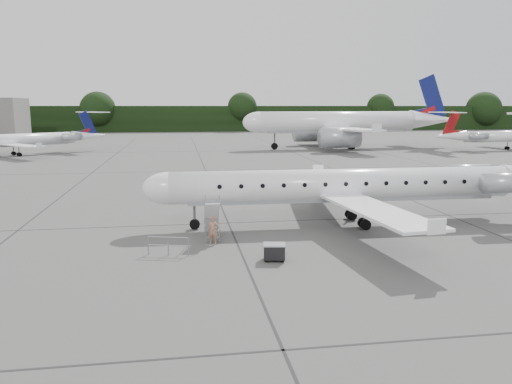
{
  "coord_description": "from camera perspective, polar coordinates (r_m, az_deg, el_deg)",
  "views": [
    {
      "loc": [
        -9.81,
        -29.56,
        7.93
      ],
      "look_at": [
        -4.81,
        2.67,
        2.3
      ],
      "focal_mm": 35.0,
      "sensor_mm": 36.0,
      "label": 1
    }
  ],
  "objects": [
    {
      "name": "baggage_cart",
      "position": [
        26.07,
        2.11,
        -6.83
      ],
      "size": [
        1.23,
        1.06,
        0.94
      ],
      "primitive_type": null,
      "rotation": [
        0.0,
        0.0,
        -0.18
      ],
      "color": "black",
      "rests_on": "ground"
    },
    {
      "name": "safety_railing",
      "position": [
        27.33,
        -10.01,
        -6.13
      ],
      "size": [
        2.15,
        0.65,
        1.0
      ],
      "primitive_type": null,
      "rotation": [
        0.0,
        0.0,
        -0.26
      ],
      "color": "gray",
      "rests_on": "ground"
    },
    {
      "name": "treeline",
      "position": [
        159.91,
        -5.34,
        8.35
      ],
      "size": [
        260.0,
        4.0,
        8.0
      ],
      "primitive_type": "cube",
      "color": "black",
      "rests_on": "ground"
    },
    {
      "name": "bg_regional_left",
      "position": [
        89.0,
        -26.45,
        5.95
      ],
      "size": [
        33.19,
        31.37,
        7.07
      ],
      "primitive_type": null,
      "rotation": [
        0.0,
        0.0,
        0.61
      ],
      "color": "white",
      "rests_on": "ground"
    },
    {
      "name": "main_regional_jet",
      "position": [
        33.75,
        10.0,
        2.6
      ],
      "size": [
        29.98,
        21.87,
        7.58
      ],
      "primitive_type": null,
      "rotation": [
        0.0,
        0.0,
        -0.02
      ],
      "color": "white",
      "rests_on": "ground"
    },
    {
      "name": "passenger",
      "position": [
        29.03,
        -4.94,
        -4.39
      ],
      "size": [
        0.69,
        0.55,
        1.67
      ],
      "primitive_type": "imported",
      "rotation": [
        0.0,
        0.0,
        -0.27
      ],
      "color": "#986C53",
      "rests_on": "ground"
    },
    {
      "name": "ground",
      "position": [
        32.14,
        9.28,
        -4.62
      ],
      "size": [
        320.0,
        320.0,
        0.0
      ],
      "primitive_type": "plane",
      "color": "#555553",
      "rests_on": "ground"
    },
    {
      "name": "airstair",
      "position": [
        30.32,
        -5.08,
        -3.09
      ],
      "size": [
        0.9,
        2.54,
        2.38
      ],
      "primitive_type": null,
      "rotation": [
        0.0,
        0.0,
        -0.02
      ],
      "color": "white",
      "rests_on": "ground"
    },
    {
      "name": "bg_narrowbody",
      "position": [
        96.03,
        9.28,
        9.07
      ],
      "size": [
        40.17,
        30.04,
        13.85
      ],
      "primitive_type": null,
      "rotation": [
        0.0,
        0.0,
        0.06
      ],
      "color": "white",
      "rests_on": "ground"
    }
  ]
}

